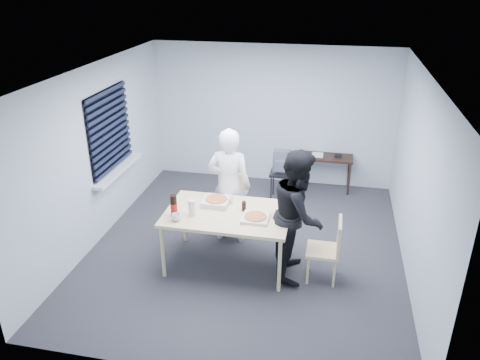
% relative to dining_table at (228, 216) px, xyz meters
% --- Properties ---
extents(room, '(5.00, 5.00, 5.00)m').
position_rel_dining_table_xyz_m(room, '(-2.02, 0.89, 0.69)').
color(room, '#302F34').
rests_on(room, ground).
extents(dining_table, '(1.67, 1.06, 0.81)m').
position_rel_dining_table_xyz_m(dining_table, '(0.00, 0.00, 0.00)').
color(dining_table, beige).
rests_on(dining_table, ground).
extents(chair_far, '(0.42, 0.42, 0.89)m').
position_rel_dining_table_xyz_m(chair_far, '(-0.20, 1.02, -0.24)').
color(chair_far, beige).
rests_on(chair_far, ground).
extents(chair_right, '(0.42, 0.42, 0.89)m').
position_rel_dining_table_xyz_m(chair_right, '(1.38, -0.08, -0.24)').
color(chair_right, beige).
rests_on(chair_right, ground).
extents(person_white, '(0.65, 0.42, 1.77)m').
position_rel_dining_table_xyz_m(person_white, '(-0.13, 0.68, 0.13)').
color(person_white, white).
rests_on(person_white, ground).
extents(person_black, '(0.47, 0.86, 1.77)m').
position_rel_dining_table_xyz_m(person_black, '(0.94, 0.01, 0.13)').
color(person_black, black).
rests_on(person_black, ground).
extents(side_table, '(0.98, 0.44, 0.65)m').
position_rel_dining_table_xyz_m(side_table, '(1.21, 2.77, -0.18)').
color(side_table, black).
rests_on(side_table, ground).
extents(stool, '(0.38, 0.38, 0.53)m').
position_rel_dining_table_xyz_m(stool, '(0.46, 2.16, -0.34)').
color(stool, black).
rests_on(stool, ground).
extents(backpack, '(0.29, 0.21, 0.41)m').
position_rel_dining_table_xyz_m(backpack, '(0.46, 2.15, -0.03)').
color(backpack, slate).
rests_on(backpack, stool).
extents(pizza_box_a, '(0.36, 0.36, 0.09)m').
position_rel_dining_table_xyz_m(pizza_box_a, '(-0.21, 0.21, 0.10)').
color(pizza_box_a, silver).
rests_on(pizza_box_a, dining_table).
extents(pizza_box_b, '(0.35, 0.35, 0.05)m').
position_rel_dining_table_xyz_m(pizza_box_b, '(0.40, -0.11, 0.08)').
color(pizza_box_b, silver).
rests_on(pizza_box_b, dining_table).
extents(mug_a, '(0.17, 0.17, 0.10)m').
position_rel_dining_table_xyz_m(mug_a, '(-0.60, -0.35, 0.11)').
color(mug_a, white).
rests_on(mug_a, dining_table).
extents(mug_b, '(0.10, 0.10, 0.09)m').
position_rel_dining_table_xyz_m(mug_b, '(-0.03, 0.27, 0.10)').
color(mug_b, white).
rests_on(mug_b, dining_table).
extents(cola_glass, '(0.08, 0.08, 0.13)m').
position_rel_dining_table_xyz_m(cola_glass, '(0.20, 0.10, 0.13)').
color(cola_glass, black).
rests_on(cola_glass, dining_table).
extents(soda_bottle, '(0.09, 0.09, 0.29)m').
position_rel_dining_table_xyz_m(soda_bottle, '(-0.67, -0.22, 0.20)').
color(soda_bottle, black).
rests_on(soda_bottle, dining_table).
extents(plastic_cups, '(0.11, 0.11, 0.22)m').
position_rel_dining_table_xyz_m(plastic_cups, '(-0.44, -0.17, 0.17)').
color(plastic_cups, silver).
rests_on(plastic_cups, dining_table).
extents(rubber_band, '(0.06, 0.06, 0.00)m').
position_rel_dining_table_xyz_m(rubber_band, '(0.26, -0.31, 0.06)').
color(rubber_band, red).
rests_on(rubber_band, dining_table).
extents(papers, '(0.22, 0.29, 0.00)m').
position_rel_dining_table_xyz_m(papers, '(1.06, 2.80, -0.10)').
color(papers, white).
rests_on(papers, side_table).
extents(black_box, '(0.15, 0.12, 0.05)m').
position_rel_dining_table_xyz_m(black_box, '(1.43, 2.77, -0.07)').
color(black_box, black).
rests_on(black_box, side_table).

